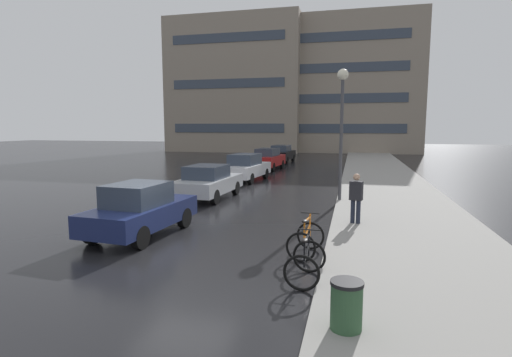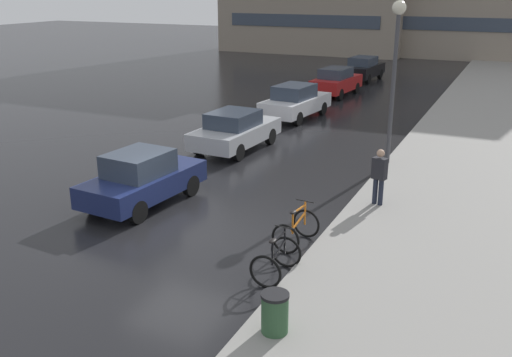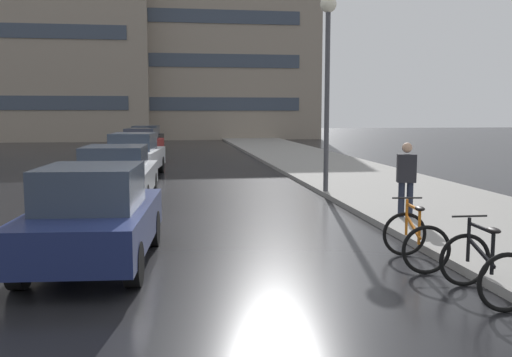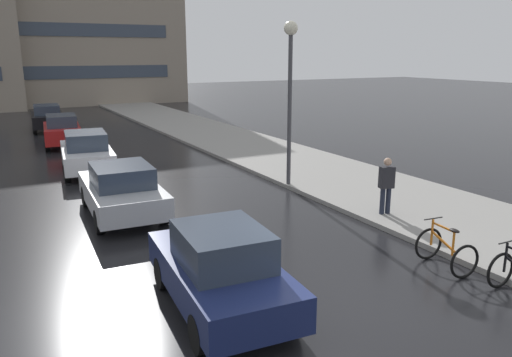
{
  "view_description": "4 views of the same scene",
  "coord_description": "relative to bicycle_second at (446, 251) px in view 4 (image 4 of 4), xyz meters",
  "views": [
    {
      "loc": [
        4.25,
        -9.38,
        3.28
      ],
      "look_at": [
        1.42,
        2.16,
        1.72
      ],
      "focal_mm": 28.0,
      "sensor_mm": 36.0,
      "label": 1
    },
    {
      "loc": [
        7.67,
        -11.55,
        6.1
      ],
      "look_at": [
        1.21,
        2.27,
        0.91
      ],
      "focal_mm": 40.0,
      "sensor_mm": 36.0,
      "label": 2
    },
    {
      "loc": [
        -0.7,
        -7.96,
        2.45
      ],
      "look_at": [
        0.96,
        3.12,
        1.12
      ],
      "focal_mm": 40.0,
      "sensor_mm": 36.0,
      "label": 3
    },
    {
      "loc": [
        -5.35,
        -6.49,
        4.59
      ],
      "look_at": [
        0.58,
        4.47,
        1.47
      ],
      "focal_mm": 35.0,
      "sensor_mm": 36.0,
      "label": 4
    }
  ],
  "objects": [
    {
      "name": "ground_plane",
      "position": [
        -3.14,
        -0.48,
        -0.41
      ],
      "size": [
        140.0,
        140.0,
        0.0
      ],
      "primitive_type": "plane",
      "color": "black"
    },
    {
      "name": "sidewalk_kerb",
      "position": [
        2.86,
        9.52,
        -0.34
      ],
      "size": [
        4.8,
        60.0,
        0.14
      ],
      "primitive_type": "cube",
      "color": "gray",
      "rests_on": "ground"
    },
    {
      "name": "bicycle_second",
      "position": [
        0.0,
        0.0,
        0.0
      ],
      "size": [
        0.87,
        1.23,
        1.02
      ],
      "color": "black",
      "rests_on": "ground"
    },
    {
      "name": "car_navy",
      "position": [
        -5.06,
        0.72,
        0.37
      ],
      "size": [
        2.06,
        4.06,
        1.6
      ],
      "color": "navy",
      "rests_on": "ground"
    },
    {
      "name": "car_silver",
      "position": [
        -5.3,
        7.08,
        0.35
      ],
      "size": [
        2.11,
        4.33,
        1.53
      ],
      "color": "#B2B5BA",
      "rests_on": "ground"
    },
    {
      "name": "car_white",
      "position": [
        -5.19,
        13.2,
        0.39
      ],
      "size": [
        2.25,
        4.45,
        1.63
      ],
      "color": "silver",
      "rests_on": "ground"
    },
    {
      "name": "car_red",
      "position": [
        -5.21,
        19.76,
        0.4
      ],
      "size": [
        2.07,
        4.09,
        1.61
      ],
      "color": "#AD1919",
      "rests_on": "ground"
    },
    {
      "name": "car_black",
      "position": [
        -5.25,
        25.87,
        0.39
      ],
      "size": [
        2.02,
        4.24,
        1.57
      ],
      "color": "black",
      "rests_on": "ground"
    },
    {
      "name": "pedestrian",
      "position": [
        1.23,
        3.25,
        0.59
      ],
      "size": [
        0.45,
        0.34,
        1.77
      ],
      "color": "#1E2333",
      "rests_on": "ground"
    },
    {
      "name": "streetlamp",
      "position": [
        0.58,
        7.4,
        3.57
      ],
      "size": [
        0.46,
        0.46,
        5.63
      ],
      "color": "#424247",
      "rests_on": "ground"
    },
    {
      "name": "building_facade_main",
      "position": [
        -2.06,
        42.97,
        7.93
      ],
      "size": [
        22.21,
        7.18,
        16.7
      ],
      "color": "gray",
      "rests_on": "ground"
    }
  ]
}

